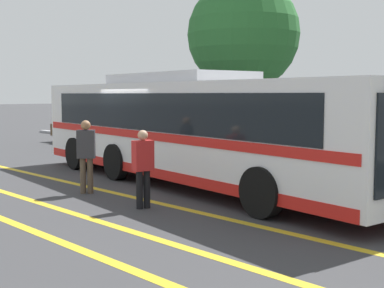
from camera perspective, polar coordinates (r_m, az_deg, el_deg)
name	(u,v)px	position (r m, az deg, el deg)	size (l,w,h in m)	color
ground_plane	(152,178)	(15.10, -4.24, -3.69)	(220.00, 220.00, 0.00)	#38383A
lane_strip_0	(124,195)	(12.71, -7.27, -5.42)	(0.20, 32.50, 0.01)	gold
lane_strip_1	(51,207)	(11.72, -14.78, -6.47)	(0.20, 32.50, 0.01)	gold
curb_strip	(326,161)	(18.94, 14.08, -1.77)	(40.50, 0.36, 0.15)	#99999E
transit_bus	(192,127)	(13.93, -0.04, 1.86)	(13.00, 4.00, 2.92)	white
parked_car_0	(90,129)	(26.19, -10.81, 1.56)	(4.53, 1.92, 1.31)	#4C3823
parked_car_1	(174,134)	(21.35, -1.93, 1.03)	(4.67, 2.05, 1.53)	navy
pedestrian_0	(143,164)	(11.07, -5.25, -2.17)	(0.29, 0.45, 1.63)	black
pedestrian_1	(86,152)	(12.94, -11.22, -0.82)	(0.44, 0.46, 1.75)	brown
tree_2	(243,35)	(23.76, 5.51, 11.54)	(4.88, 4.88, 7.38)	#513823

